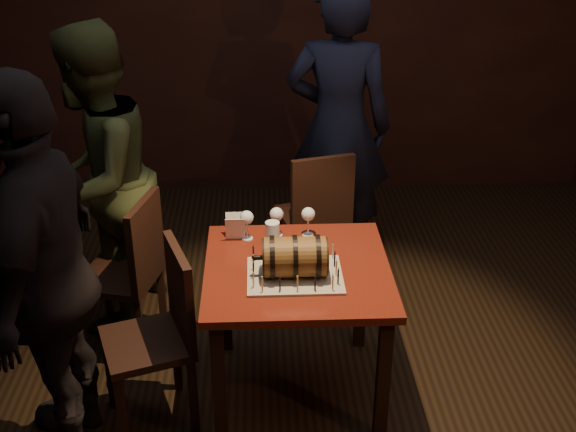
{
  "coord_description": "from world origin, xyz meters",
  "views": [
    {
      "loc": [
        -0.21,
        -3.12,
        2.54
      ],
      "look_at": [
        -0.07,
        0.05,
        0.95
      ],
      "focal_mm": 45.0,
      "sensor_mm": 36.0,
      "label": 1
    }
  ],
  "objects": [
    {
      "name": "person_back",
      "position": [
        0.31,
        1.33,
        0.95
      ],
      "size": [
        0.77,
        0.58,
        1.9
      ],
      "primitive_type": "imported",
      "rotation": [
        0.0,
        0.0,
        2.95
      ],
      "color": "black",
      "rests_on": "ground"
    },
    {
      "name": "barrel_cake",
      "position": [
        -0.05,
        -0.19,
        0.86
      ],
      "size": [
        0.35,
        0.21,
        0.21
      ],
      "color": "brown",
      "rests_on": "cake_board"
    },
    {
      "name": "chair_back",
      "position": [
        0.15,
        0.95,
        0.52
      ],
      "size": [
        0.49,
        0.49,
        0.93
      ],
      "color": "black",
      "rests_on": "ground"
    },
    {
      "name": "person_left_front",
      "position": [
        -1.13,
        -0.43,
        0.92
      ],
      "size": [
        0.51,
        1.1,
        1.84
      ],
      "primitive_type": "imported",
      "rotation": [
        0.0,
        0.0,
        -1.63
      ],
      "color": "black",
      "rests_on": "ground"
    },
    {
      "name": "room_shell",
      "position": [
        0.0,
        0.0,
        1.4
      ],
      "size": [
        5.04,
        5.04,
        2.8
      ],
      "color": "black",
      "rests_on": "ground"
    },
    {
      "name": "wine_glass_left",
      "position": [
        -0.28,
        0.19,
        0.87
      ],
      "size": [
        0.07,
        0.07,
        0.16
      ],
      "color": "silver",
      "rests_on": "pub_table"
    },
    {
      "name": "pub_table",
      "position": [
        -0.03,
        -0.1,
        0.64
      ],
      "size": [
        0.9,
        0.9,
        0.75
      ],
      "color": "#4E140D",
      "rests_on": "ground"
    },
    {
      "name": "birthday_candles",
      "position": [
        -0.05,
        -0.19,
        0.8
      ],
      "size": [
        0.4,
        0.3,
        0.09
      ],
      "color": "#F4D692",
      "rests_on": "cake_board"
    },
    {
      "name": "pint_of_ale",
      "position": [
        -0.15,
        0.08,
        0.82
      ],
      "size": [
        0.07,
        0.07,
        0.15
      ],
      "color": "silver",
      "rests_on": "pub_table"
    },
    {
      "name": "menu_card",
      "position": [
        -0.34,
        0.2,
        0.81
      ],
      "size": [
        0.1,
        0.05,
        0.13
      ],
      "primitive_type": null,
      "color": "white",
      "rests_on": "pub_table"
    },
    {
      "name": "cake_board",
      "position": [
        -0.05,
        -0.19,
        0.76
      ],
      "size": [
        0.45,
        0.35,
        0.01
      ],
      "primitive_type": "cube",
      "color": "#A59A85",
      "rests_on": "pub_table"
    },
    {
      "name": "chair_left_rear",
      "position": [
        -0.92,
        0.31,
        0.52
      ],
      "size": [
        0.49,
        0.49,
        0.93
      ],
      "color": "black",
      "rests_on": "ground"
    },
    {
      "name": "wine_glass_mid",
      "position": [
        -0.12,
        0.22,
        0.87
      ],
      "size": [
        0.07,
        0.07,
        0.16
      ],
      "color": "silver",
      "rests_on": "pub_table"
    },
    {
      "name": "wine_glass_right",
      "position": [
        0.04,
        0.22,
        0.87
      ],
      "size": [
        0.07,
        0.07,
        0.16
      ],
      "color": "silver",
      "rests_on": "pub_table"
    },
    {
      "name": "chair_left_front",
      "position": [
        -0.69,
        -0.26,
        0.52
      ],
      "size": [
        0.51,
        0.51,
        0.93
      ],
      "color": "black",
      "rests_on": "ground"
    },
    {
      "name": "person_left_rear",
      "position": [
        -1.13,
        0.66,
        0.89
      ],
      "size": [
        0.91,
        1.03,
        1.78
      ],
      "primitive_type": "imported",
      "rotation": [
        0.0,
        0.0,
        -1.89
      ],
      "color": "#3B4321",
      "rests_on": "ground"
    }
  ]
}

